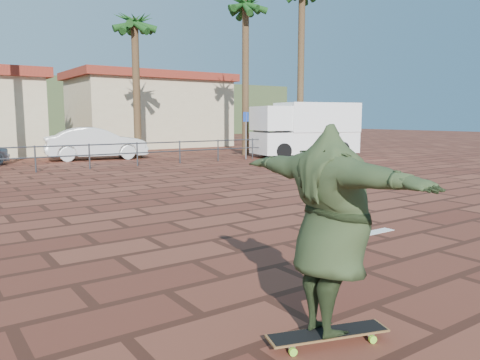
# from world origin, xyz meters

# --- Properties ---
(ground) EXTENTS (120.00, 120.00, 0.00)m
(ground) POSITION_xyz_m (0.00, 0.00, 0.00)
(ground) COLOR brown
(ground) RESTS_ON ground
(paint_stripe) EXTENTS (1.40, 0.22, 0.01)m
(paint_stripe) POSITION_xyz_m (0.70, -1.20, 0.00)
(paint_stripe) COLOR white
(paint_stripe) RESTS_ON ground
(guardrail) EXTENTS (24.06, 0.06, 1.00)m
(guardrail) POSITION_xyz_m (0.00, 12.00, 0.68)
(guardrail) COLOR #47494F
(guardrail) RESTS_ON ground
(palm_center) EXTENTS (2.40, 2.40, 7.75)m
(palm_center) POSITION_xyz_m (3.50, 15.50, 6.36)
(palm_center) COLOR brown
(palm_center) RESTS_ON ground
(palm_right) EXTENTS (2.40, 2.40, 9.05)m
(palm_right) POSITION_xyz_m (9.00, 14.00, 7.58)
(palm_right) COLOR brown
(palm_right) RESTS_ON ground
(building_east) EXTENTS (10.60, 6.60, 5.00)m
(building_east) POSITION_xyz_m (8.00, 24.00, 2.54)
(building_east) COLOR beige
(building_east) RESTS_ON ground
(longboard) EXTENTS (1.15, 0.58, 0.11)m
(longboard) POSITION_xyz_m (-2.70, -3.67, 0.09)
(longboard) COLOR olive
(longboard) RESTS_ON ground
(skateboarder) EXTENTS (0.80, 2.34, 1.87)m
(skateboarder) POSITION_xyz_m (-2.70, -3.67, 1.05)
(skateboarder) COLOR #2D3B1F
(skateboarder) RESTS_ON longboard
(campervan) EXTENTS (5.69, 3.33, 2.77)m
(campervan) POSITION_xyz_m (11.04, 11.49, 1.45)
(campervan) COLOR white
(campervan) RESTS_ON ground
(car_white) EXTENTS (4.91, 2.37, 1.55)m
(car_white) POSITION_xyz_m (1.59, 16.05, 0.78)
(car_white) COLOR silver
(car_white) RESTS_ON ground
(street_sign) EXTENTS (0.44, 0.22, 2.28)m
(street_sign) POSITION_xyz_m (7.61, 12.00, 1.59)
(street_sign) COLOR gray
(street_sign) RESTS_ON ground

